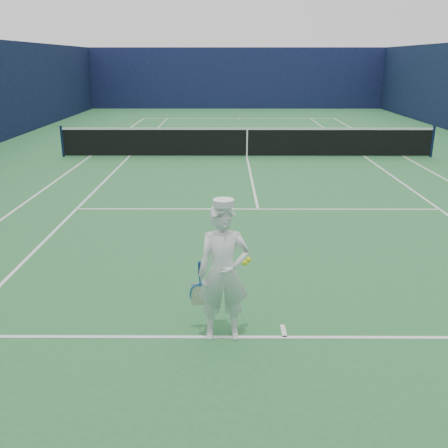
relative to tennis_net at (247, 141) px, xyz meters
name	(u,v)px	position (x,y,z in m)	size (l,w,h in m)	color
ground	(247,157)	(0.00, 0.00, -0.55)	(80.00, 80.00, 0.00)	#2A7039
court_markings	(247,157)	(0.00, 0.00, -0.55)	(11.03, 23.83, 0.01)	white
windscreen_fence	(248,98)	(0.00, 0.00, 1.45)	(20.12, 36.12, 4.00)	#10153B
tennis_net	(247,141)	(0.00, 0.00, 0.00)	(12.88, 0.09, 1.07)	#141E4C
tennis_player	(223,273)	(-0.75, -11.85, 0.29)	(0.77, 0.46, 1.74)	white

